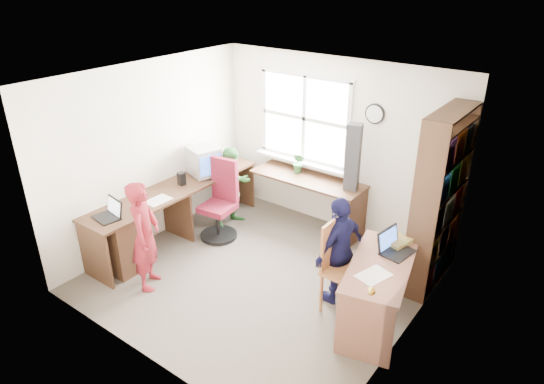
# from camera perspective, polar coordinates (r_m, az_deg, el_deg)

# --- Properties ---
(room) EXTENTS (3.64, 3.44, 2.44)m
(room) POSITION_cam_1_polar(r_m,az_deg,el_deg) (5.46, -0.87, 1.00)
(room) COLOR #4D453C
(room) RESTS_ON ground
(l_desk) EXTENTS (2.38, 2.95, 0.75)m
(l_desk) POSITION_cam_1_polar(r_m,az_deg,el_deg) (6.38, -12.41, -3.47)
(l_desk) COLOR #452B1B
(l_desk) RESTS_ON ground
(right_desk) EXTENTS (0.86, 1.36, 0.73)m
(right_desk) POSITION_cam_1_polar(r_m,az_deg,el_deg) (5.16, 12.50, -10.11)
(right_desk) COLOR brown
(right_desk) RESTS_ON ground
(bookshelf) EXTENTS (0.30, 1.02, 2.10)m
(bookshelf) POSITION_cam_1_polar(r_m,az_deg,el_deg) (5.77, 19.04, -1.43)
(bookshelf) COLOR #452B1B
(bookshelf) RESTS_ON ground
(swivel_chair) EXTENTS (0.57, 0.57, 1.10)m
(swivel_chair) POSITION_cam_1_polar(r_m,az_deg,el_deg) (6.67, -6.06, -1.46)
(swivel_chair) COLOR black
(swivel_chair) RESTS_ON ground
(wooden_chair) EXTENTS (0.46, 0.46, 1.05)m
(wooden_chair) POSITION_cam_1_polar(r_m,az_deg,el_deg) (5.28, 8.15, -8.25)
(wooden_chair) COLOR #AC6739
(wooden_chair) RESTS_ON ground
(crt_monitor) EXTENTS (0.51, 0.48, 0.41)m
(crt_monitor) POSITION_cam_1_polar(r_m,az_deg,el_deg) (6.86, -8.05, 3.64)
(crt_monitor) COLOR #B0AFB4
(crt_monitor) RESTS_ON l_desk
(laptop_left) EXTENTS (0.36, 0.31, 0.22)m
(laptop_left) POSITION_cam_1_polar(r_m,az_deg,el_deg) (6.02, -18.57, -2.38)
(laptop_left) COLOR black
(laptop_left) RESTS_ON l_desk
(laptop_right) EXTENTS (0.34, 0.39, 0.24)m
(laptop_right) POSITION_cam_1_polar(r_m,az_deg,el_deg) (5.25, 14.11, -6.25)
(laptop_right) COLOR black
(laptop_right) RESTS_ON right_desk
(speaker_a) EXTENTS (0.10, 0.10, 0.17)m
(speaker_a) POSITION_cam_1_polar(r_m,az_deg,el_deg) (6.63, -10.60, 1.55)
(speaker_a) COLOR black
(speaker_a) RESTS_ON l_desk
(speaker_b) EXTENTS (0.11, 0.11, 0.19)m
(speaker_b) POSITION_cam_1_polar(r_m,az_deg,el_deg) (6.99, -7.15, 3.15)
(speaker_b) COLOR black
(speaker_b) RESTS_ON l_desk
(cd_tower) EXTENTS (0.21, 0.20, 0.90)m
(cd_tower) POSITION_cam_1_polar(r_m,az_deg,el_deg) (6.35, 9.51, 4.05)
(cd_tower) COLOR black
(cd_tower) RESTS_ON l_desk
(game_box) EXTENTS (0.33, 0.33, 0.06)m
(game_box) POSITION_cam_1_polar(r_m,az_deg,el_deg) (5.42, 14.31, -5.54)
(game_box) COLOR red
(game_box) RESTS_ON right_desk
(paper_a) EXTENTS (0.23, 0.33, 0.00)m
(paper_a) POSITION_cam_1_polar(r_m,az_deg,el_deg) (6.29, -13.25, -0.95)
(paper_a) COLOR silver
(paper_a) RESTS_ON l_desk
(paper_b) EXTENTS (0.31, 0.38, 0.00)m
(paper_b) POSITION_cam_1_polar(r_m,az_deg,el_deg) (4.86, 11.85, -9.58)
(paper_b) COLOR silver
(paper_b) RESTS_ON right_desk
(potted_plant) EXTENTS (0.20, 0.18, 0.30)m
(potted_plant) POSITION_cam_1_polar(r_m,az_deg,el_deg) (6.87, 3.13, 3.40)
(potted_plant) COLOR #30783B
(potted_plant) RESTS_ON l_desk
(person_red) EXTENTS (0.53, 0.58, 1.33)m
(person_red) POSITION_cam_1_polar(r_m,az_deg,el_deg) (5.70, -14.71, -5.00)
(person_red) COLOR maroon
(person_red) RESTS_ON ground
(person_green) EXTENTS (0.54, 0.64, 1.16)m
(person_green) POSITION_cam_1_polar(r_m,az_deg,el_deg) (6.91, -4.55, 0.61)
(person_green) COLOR #2D7230
(person_green) RESTS_ON ground
(person_navy) EXTENTS (0.42, 0.78, 1.27)m
(person_navy) POSITION_cam_1_polar(r_m,az_deg,el_deg) (5.37, 7.90, -6.79)
(person_navy) COLOR #14133E
(person_navy) RESTS_ON ground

